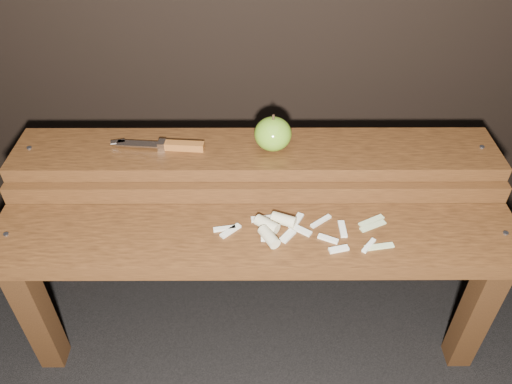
{
  "coord_description": "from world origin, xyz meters",
  "views": [
    {
      "loc": [
        -0.0,
        -0.84,
        1.21
      ],
      "look_at": [
        0.0,
        0.06,
        0.45
      ],
      "focal_mm": 35.0,
      "sensor_mm": 36.0,
      "label": 1
    }
  ],
  "objects_px": {
    "bench_front_tier": "(256,258)",
    "knife": "(172,145)",
    "bench_rear_tier": "(256,176)",
    "apple": "(273,134)"
  },
  "relations": [
    {
      "from": "bench_front_tier",
      "to": "knife",
      "type": "height_order",
      "value": "knife"
    },
    {
      "from": "bench_rear_tier",
      "to": "apple",
      "type": "height_order",
      "value": "apple"
    },
    {
      "from": "bench_front_tier",
      "to": "bench_rear_tier",
      "type": "height_order",
      "value": "bench_rear_tier"
    },
    {
      "from": "bench_front_tier",
      "to": "apple",
      "type": "height_order",
      "value": "apple"
    },
    {
      "from": "bench_front_tier",
      "to": "apple",
      "type": "relative_size",
      "value": 12.77
    },
    {
      "from": "bench_rear_tier",
      "to": "knife",
      "type": "distance_m",
      "value": 0.23
    },
    {
      "from": "bench_front_tier",
      "to": "knife",
      "type": "bearing_deg",
      "value": 131.9
    },
    {
      "from": "bench_rear_tier",
      "to": "knife",
      "type": "bearing_deg",
      "value": 179.55
    },
    {
      "from": "bench_front_tier",
      "to": "bench_rear_tier",
      "type": "bearing_deg",
      "value": 90.0
    },
    {
      "from": "bench_front_tier",
      "to": "bench_rear_tier",
      "type": "relative_size",
      "value": 1.0
    }
  ]
}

